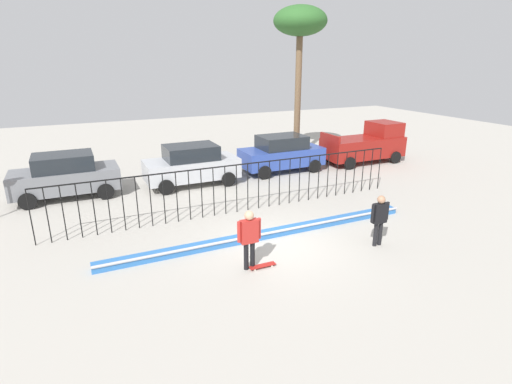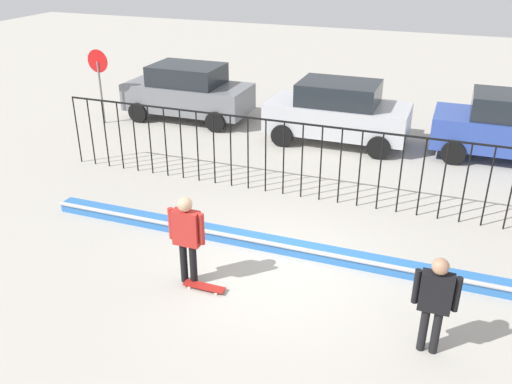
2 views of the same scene
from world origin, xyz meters
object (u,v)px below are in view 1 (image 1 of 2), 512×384
at_px(parked_car_gray, 65,176).
at_px(camera_operator, 380,216).
at_px(pickup_truck, 366,144).
at_px(skateboard, 262,266).
at_px(palm_tree_tall, 300,26).
at_px(parked_car_silver, 192,165).
at_px(skateboarder, 249,235).
at_px(parked_car_blue, 282,153).

bearing_deg(parked_car_gray, camera_operator, -45.64).
relative_size(camera_operator, pickup_truck, 0.36).
height_order(skateboard, palm_tree_tall, palm_tree_tall).
xyz_separation_m(parked_car_silver, pickup_truck, (10.30, 0.03, 0.06)).
relative_size(parked_car_silver, pickup_truck, 0.91).
distance_m(skateboarder, parked_car_gray, 10.06).
relative_size(parked_car_blue, palm_tree_tall, 0.51).
relative_size(pickup_truck, palm_tree_tall, 0.55).
height_order(skateboarder, camera_operator, skateboarder).
relative_size(parked_car_gray, palm_tree_tall, 0.51).
xyz_separation_m(skateboard, palm_tree_tall, (7.76, 11.35, 7.35)).
bearing_deg(parked_car_blue, palm_tree_tall, 42.16).
bearing_deg(parked_car_gray, skateboard, -60.83).
relative_size(skateboard, camera_operator, 0.48).
height_order(parked_car_gray, pickup_truck, pickup_truck).
bearing_deg(palm_tree_tall, parked_car_silver, -159.23).
distance_m(camera_operator, palm_tree_tall, 13.77).
xyz_separation_m(skateboarder, parked_car_blue, (5.79, 8.79, -0.09)).
bearing_deg(parked_car_silver, parked_car_gray, 176.27).
bearing_deg(skateboarder, parked_car_gray, 118.25).
relative_size(skateboard, parked_car_gray, 0.19).
relative_size(camera_operator, palm_tree_tall, 0.20).
relative_size(parked_car_gray, parked_car_blue, 1.00).
height_order(parked_car_silver, pickup_truck, pickup_truck).
bearing_deg(pickup_truck, parked_car_blue, -179.84).
height_order(skateboarder, palm_tree_tall, palm_tree_tall).
relative_size(parked_car_gray, pickup_truck, 0.91).
bearing_deg(parked_car_blue, camera_operator, -103.21).
distance_m(parked_car_blue, pickup_truck, 5.34).
distance_m(camera_operator, parked_car_silver, 9.50).
bearing_deg(camera_operator, parked_car_gray, -4.02).
height_order(skateboard, parked_car_silver, parked_car_silver).
xyz_separation_m(skateboard, parked_car_blue, (5.43, 8.91, 0.91)).
bearing_deg(parked_car_blue, skateboard, -125.53).
height_order(skateboard, parked_car_gray, parked_car_gray).
relative_size(skateboard, pickup_truck, 0.17).
xyz_separation_m(parked_car_gray, parked_car_blue, (10.35, -0.18, 0.00)).
height_order(parked_car_gray, palm_tree_tall, palm_tree_tall).
bearing_deg(camera_operator, palm_tree_tall, -65.77).
bearing_deg(camera_operator, skateboard, 38.87).
distance_m(skateboard, parked_car_blue, 10.47).
distance_m(skateboard, palm_tree_tall, 15.59).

